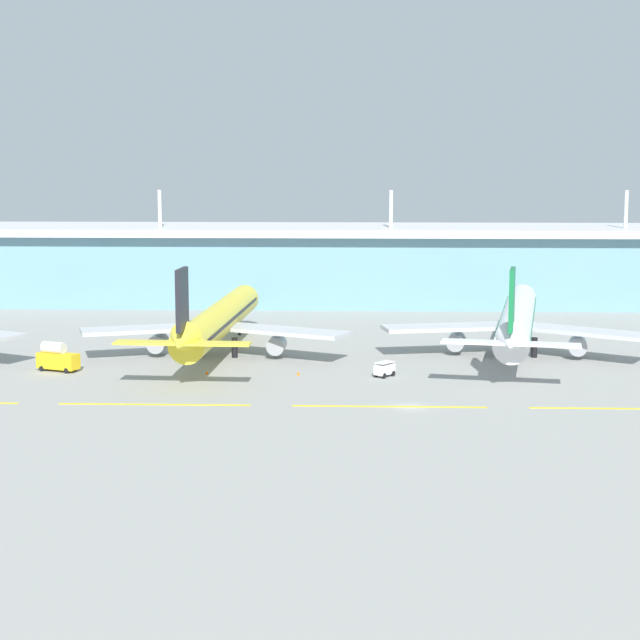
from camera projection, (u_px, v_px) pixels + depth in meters
The scene contains 11 objects.
ground_plane at pixel (410, 407), 151.41m from camera, with size 600.00×600.00×0.00m, color gray.
terminal_building at pixel (390, 264), 261.03m from camera, with size 288.00×34.00×28.16m.
airliner_near_middle at pixel (218, 321), 190.51m from camera, with size 48.74×68.78×18.90m.
airliner_far_middle at pixel (517, 320), 191.03m from camera, with size 48.04×71.01×18.90m.
taxiway_stripe_mid_west at pixel (155, 404), 152.84m from camera, with size 28.00×0.70×0.04m, color yellow.
taxiway_stripe_centre at pixel (389, 407), 151.55m from camera, with size 28.00×0.70×0.04m, color yellow.
taxiway_stripe_mid_east at pixel (628, 409), 150.26m from camera, with size 28.00×0.70×0.04m, color yellow.
baggage_cart at pixel (384, 369), 172.54m from camera, with size 3.64×3.96×2.48m.
fuel_truck at pixel (57, 358), 177.20m from camera, with size 7.65×5.03×4.95m.
safety_cone_left_wingtip at pixel (298, 373), 173.82m from camera, with size 0.56×0.56×0.70m, color orange.
safety_cone_nose_front at pixel (207, 372), 174.62m from camera, with size 0.56×0.56×0.70m, color orange.
Camera 1 is at (-7.28, -148.27, 34.80)m, focal length 59.25 mm.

